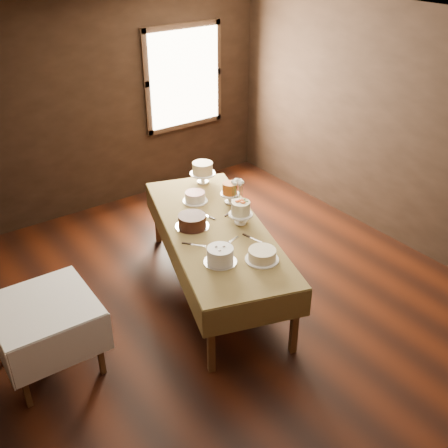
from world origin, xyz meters
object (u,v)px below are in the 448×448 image
Objects in this scene: cake_cream at (262,255)px; flower_vase at (237,203)px; cake_lattice at (195,197)px; cake_server_c at (204,214)px; display_table at (215,232)px; cake_speckled at (203,173)px; cake_caramel at (230,194)px; cake_server_d at (233,210)px; side_table at (44,312)px; cake_server_a at (234,239)px; cake_swirl at (220,256)px; cake_server_b at (256,240)px; cake_chocolate at (192,221)px; cake_flowers at (241,214)px; cake_server_e at (198,245)px.

flower_vase is at bearing 65.75° from cake_cream.
cake_lattice is 1.18× the size of cake_server_c.
cake_server_c reaches higher than display_table.
cake_caramel is at bearing -94.38° from cake_speckled.
flower_vase reaches higher than cake_server_d.
side_table is 2.38m from cake_caramel.
cake_caramel is (0.30, -0.25, 0.06)m from cake_lattice.
cake_speckled reaches higher than cake_caramel.
cake_cream is (0.00, -0.75, 0.11)m from display_table.
cake_lattice is 1.18× the size of cake_server_a.
cake_caramel reaches higher than cake_server_d.
cake_server_d is (0.37, 0.18, 0.06)m from display_table.
cake_server_b is (0.52, 0.11, -0.07)m from cake_swirl.
cake_chocolate is 0.56m from cake_server_d.
cake_cream is at bearing -111.19° from cake_flowers.
cake_server_a is 1.00× the size of cake_server_b.
cake_chocolate is 0.70m from cake_server_b.
side_table is 2.45× the size of cake_chocolate.
cake_server_b is (-0.08, -0.36, -0.11)m from cake_flowers.
cake_flowers is at bearing -132.34° from cake_server_d.
cake_chocolate reaches higher than side_table.
side_table is at bearing 166.44° from cake_server_d.
cake_cream is 1.43× the size of cake_server_d.
cake_server_e is (1.53, -0.10, 0.16)m from side_table.
cake_server_a is at bearing -147.26° from cake_server_d.
cake_flowers reaches higher than side_table.
cake_server_b is at bearing 12.44° from cake_swirl.
cake_server_d is (-0.13, -0.78, -0.11)m from cake_speckled.
cake_chocolate is at bearing 163.02° from cake_server_d.
cake_lattice is at bearing 19.18° from side_table.
cake_server_b is at bearing -103.09° from cake_flowers.
flower_vase is at bearing 44.27° from cake_swirl.
cake_swirl reaches higher than cake_cream.
cake_server_a is 0.60m from cake_server_c.
cake_cream is at bearing -77.96° from cake_chocolate.
cake_speckled is 0.80m from cake_server_d.
cake_cream reaches higher than cake_lattice.
flower_vase reaches higher than cake_cream.
cake_server_e is (-0.15, -0.34, -0.06)m from cake_chocolate.
cake_caramel reaches higher than cake_server_a.
cake_flowers is (0.26, -0.08, 0.17)m from display_table.
flower_vase is at bearing 145.37° from cake_server_b.
cake_chocolate is (-0.19, 0.15, 0.12)m from display_table.
cake_flowers is 0.39m from cake_server_b.
cake_lattice is 0.48m from cake_server_d.
cake_server_a is 1.67× the size of flower_vase.
cake_server_d is (0.70, 0.74, -0.07)m from cake_swirl.
cake_chocolate is at bearing -176.23° from flower_vase.
cake_swirl reaches higher than cake_server_e.
flower_vase is (0.28, -0.42, 0.02)m from cake_lattice.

